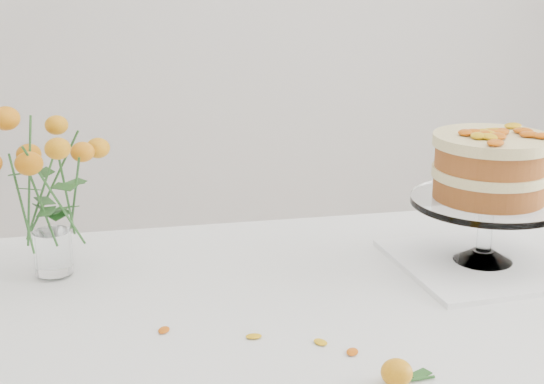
% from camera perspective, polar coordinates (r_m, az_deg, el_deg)
% --- Properties ---
extents(table, '(1.43, 0.93, 0.76)m').
position_cam_1_polar(table, '(1.38, 2.90, -11.53)').
color(table, tan).
rests_on(table, ground).
extents(napkin, '(0.35, 0.35, 0.01)m').
position_cam_1_polar(napkin, '(1.57, 15.54, -5.14)').
color(napkin, white).
rests_on(napkin, table).
extents(cake_stand, '(0.30, 0.30, 0.27)m').
position_cam_1_polar(cake_stand, '(1.51, 16.08, 1.32)').
color(cake_stand, white).
rests_on(cake_stand, napkin).
extents(rose_vase, '(0.29, 0.29, 0.36)m').
position_cam_1_polar(rose_vase, '(1.46, -16.67, 1.62)').
color(rose_vase, white).
rests_on(rose_vase, table).
extents(loose_rose_near, '(0.08, 0.05, 0.04)m').
position_cam_1_polar(loose_rose_near, '(1.12, 9.39, -13.27)').
color(loose_rose_near, orange).
rests_on(loose_rose_near, table).
extents(stray_petal_a, '(0.03, 0.02, 0.00)m').
position_cam_1_polar(stray_petal_a, '(1.24, -1.38, -10.82)').
color(stray_petal_a, '#E5A80E').
rests_on(stray_petal_a, table).
extents(stray_petal_b, '(0.03, 0.02, 0.00)m').
position_cam_1_polar(stray_petal_b, '(1.22, 3.67, -11.23)').
color(stray_petal_b, '#E5A80E').
rests_on(stray_petal_b, table).
extents(stray_petal_c, '(0.03, 0.02, 0.00)m').
position_cam_1_polar(stray_petal_c, '(1.20, 6.06, -11.90)').
color(stray_petal_c, '#E5A80E').
rests_on(stray_petal_c, table).
extents(stray_petal_d, '(0.03, 0.02, 0.00)m').
position_cam_1_polar(stray_petal_d, '(1.27, -8.14, -10.27)').
color(stray_petal_d, '#E5A80E').
rests_on(stray_petal_d, table).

